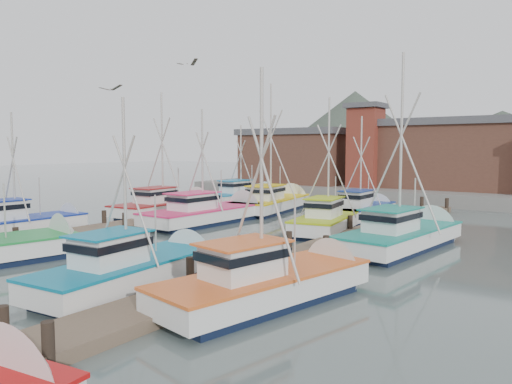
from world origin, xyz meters
The scene contains 20 objects.
ground centered at (0.00, 0.00, 0.00)m, with size 260.00×260.00×0.00m, color #44524F.
dock_left centered at (-7.00, 4.04, 0.21)m, with size 2.30×46.00×1.50m.
dock_right centered at (7.00, 4.04, 0.21)m, with size 2.30×46.00×1.50m.
quay centered at (0.00, 37.00, 0.60)m, with size 44.00×16.00×1.20m, color gray.
shed_left centered at (-11.00, 35.00, 4.34)m, with size 12.72×8.48×6.20m.
shed_center centered at (6.00, 37.00, 4.69)m, with size 14.84×9.54×6.90m.
lookout_tower centered at (-2.00, 33.00, 5.55)m, with size 3.60×3.60×8.50m.
distant_hills centered at (-12.76, 122.59, 0.00)m, with size 175.00×140.00×42.00m.
boat_5 centered at (4.20, -2.84, 0.68)m, with size 3.31×8.68×7.71m.
boat_6 centered at (-9.72, 0.71, 0.68)m, with size 3.27×8.33×7.92m.
boat_7 centered at (9.44, -1.47, 0.68)m, with size 4.31×9.01×8.50m.
boat_8 centered at (-4.05, 10.97, 0.68)m, with size 3.65×10.36×8.79m.
boat_9 centered at (4.42, 12.62, 0.68)m, with size 4.02×8.82×8.95m.
boat_10 centered at (-9.49, 12.39, 0.69)m, with size 4.22×9.90×10.27m.
boat_11 centered at (10.00, 10.06, 0.69)m, with size 4.35×9.91×10.82m.
boat_12 centered at (-4.11, 19.21, 0.69)m, with size 4.88×10.74×11.34m.
boat_13 centered at (4.06, 18.53, 0.68)m, with size 3.25×8.25×8.10m.
boat_14 centered at (-9.58, 22.54, 0.68)m, with size 3.43×9.22×8.13m.
gull_near centered at (0.92, -1.37, 7.74)m, with size 1.55×0.64×0.24m.
gull_far centered at (3.86, 0.25, 8.74)m, with size 1.49×0.65×0.24m.
Camera 1 is at (18.46, -15.39, 5.22)m, focal length 35.00 mm.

